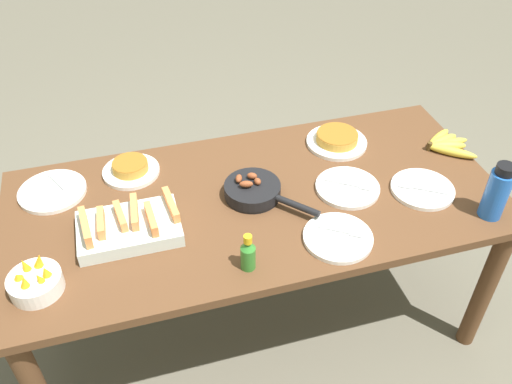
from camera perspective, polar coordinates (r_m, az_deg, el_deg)
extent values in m
plane|color=#666051|center=(2.48, 0.00, -13.04)|extent=(14.00, 14.00, 0.00)
cube|color=brown|center=(1.97, 0.00, -1.05)|extent=(1.79, 0.83, 0.03)
cylinder|color=brown|center=(2.33, 23.01, -9.29)|extent=(0.07, 0.07, 0.67)
cylinder|color=brown|center=(2.47, -21.48, -5.44)|extent=(0.07, 0.07, 0.67)
cylinder|color=brown|center=(2.73, 14.97, 1.36)|extent=(0.07, 0.07, 0.67)
ellipsoid|color=gold|center=(2.29, 19.92, 4.03)|extent=(0.17, 0.15, 0.04)
ellipsoid|color=gold|center=(2.31, 19.44, 4.60)|extent=(0.16, 0.08, 0.04)
ellipsoid|color=gold|center=(2.33, 19.49, 4.86)|extent=(0.18, 0.04, 0.04)
ellipsoid|color=gold|center=(2.34, 18.99, 5.10)|extent=(0.16, 0.08, 0.04)
ellipsoid|color=gold|center=(2.35, 18.62, 5.36)|extent=(0.16, 0.12, 0.04)
cylinder|color=#4C3819|center=(2.29, 17.79, 4.59)|extent=(0.02, 0.02, 0.04)
cube|color=silver|center=(1.86, -13.19, -3.77)|extent=(0.34, 0.22, 0.05)
cube|color=#ED8E4C|center=(1.83, -17.49, -3.60)|extent=(0.04, 0.16, 0.05)
cube|color=#ED8E4C|center=(1.83, -15.98, -3.19)|extent=(0.03, 0.12, 0.05)
cube|color=#ED8E4C|center=(1.84, -14.08, -2.52)|extent=(0.04, 0.13, 0.04)
cube|color=#ED8E4C|center=(1.85, -12.65, -2.09)|extent=(0.03, 0.15, 0.04)
cube|color=#ED8E4C|center=(1.81, -10.95, -2.86)|extent=(0.03, 0.14, 0.05)
cube|color=#ED8E4C|center=(1.86, -8.93, -1.36)|extent=(0.04, 0.16, 0.04)
cylinder|color=black|center=(1.97, -0.38, -0.29)|extent=(0.20, 0.20, 0.01)
cylinder|color=black|center=(1.95, -0.38, 0.28)|extent=(0.20, 0.20, 0.04)
cylinder|color=black|center=(1.88, 4.39, -1.46)|extent=(0.13, 0.14, 0.02)
ellipsoid|color=brown|center=(1.96, -0.42, 1.71)|extent=(0.05, 0.05, 0.03)
ellipsoid|color=brown|center=(1.94, 0.16, 1.12)|extent=(0.03, 0.03, 0.03)
ellipsoid|color=brown|center=(1.91, -1.04, 0.84)|extent=(0.05, 0.04, 0.03)
ellipsoid|color=brown|center=(1.94, -1.82, 1.43)|extent=(0.04, 0.05, 0.03)
cylinder|color=white|center=(2.25, 8.48, 5.20)|extent=(0.25, 0.25, 0.02)
cylinder|color=gold|center=(2.23, 8.54, 5.71)|extent=(0.17, 0.17, 0.03)
cylinder|color=#9B601E|center=(2.22, 8.58, 6.10)|extent=(0.17, 0.17, 0.00)
cylinder|color=white|center=(2.12, -13.00, 2.12)|extent=(0.22, 0.22, 0.02)
cylinder|color=gold|center=(2.11, -13.10, 2.66)|extent=(0.13, 0.13, 0.03)
cylinder|color=#9B601E|center=(2.10, -13.18, 3.05)|extent=(0.13, 0.13, 0.00)
cylinder|color=white|center=(2.02, 9.60, 0.46)|extent=(0.24, 0.24, 0.02)
cylinder|color=#B2B2B7|center=(2.02, 8.97, 0.94)|extent=(0.11, 0.08, 0.01)
cube|color=#B2B2B7|center=(2.01, 11.47, 0.42)|extent=(0.05, 0.05, 0.00)
cylinder|color=white|center=(2.11, -20.64, 0.06)|extent=(0.24, 0.24, 0.02)
cylinder|color=#B2B2B7|center=(2.13, -20.31, 0.97)|extent=(0.06, 0.11, 0.01)
cube|color=#B2B2B7|center=(2.07, -19.20, -0.14)|extent=(0.04, 0.05, 0.00)
cylinder|color=white|center=(1.82, 8.62, -4.78)|extent=(0.23, 0.23, 0.02)
cylinder|color=#B2B2B7|center=(1.83, 8.10, -3.95)|extent=(0.10, 0.06, 0.01)
cube|color=#B2B2B7|center=(1.83, 10.46, -4.40)|extent=(0.05, 0.04, 0.00)
cylinder|color=white|center=(2.08, 17.11, 0.29)|extent=(0.23, 0.23, 0.02)
cylinder|color=#B2B2B7|center=(2.06, 17.80, 0.14)|extent=(0.11, 0.07, 0.01)
cube|color=#B2B2B7|center=(2.06, 15.44, 0.60)|extent=(0.05, 0.04, 0.00)
cylinder|color=white|center=(1.77, -22.17, -8.90)|extent=(0.16, 0.16, 0.06)
cone|color=#F4A819|center=(1.73, -21.26, -7.86)|extent=(0.04, 0.04, 0.05)
cone|color=#F4A819|center=(1.76, -21.86, -6.72)|extent=(0.06, 0.05, 0.07)
cone|color=#F4A819|center=(1.77, -23.16, -7.11)|extent=(0.04, 0.04, 0.06)
cone|color=#F4A819|center=(1.75, -23.80, -8.21)|extent=(0.03, 0.04, 0.04)
cone|color=#F4A819|center=(1.72, -23.19, -8.73)|extent=(0.05, 0.05, 0.05)
cone|color=#F4A819|center=(1.72, -21.86, -8.45)|extent=(0.04, 0.04, 0.05)
cylinder|color=blue|center=(2.01, 23.95, -0.25)|extent=(0.08, 0.08, 0.18)
cylinder|color=black|center=(1.95, 24.79, 2.15)|extent=(0.06, 0.06, 0.03)
cylinder|color=#337F2D|center=(1.69, -0.84, -6.92)|extent=(0.05, 0.05, 0.08)
cone|color=#337F2D|center=(1.65, -0.86, -5.63)|extent=(0.05, 0.05, 0.02)
cylinder|color=gold|center=(1.64, -0.87, -5.00)|extent=(0.03, 0.03, 0.03)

